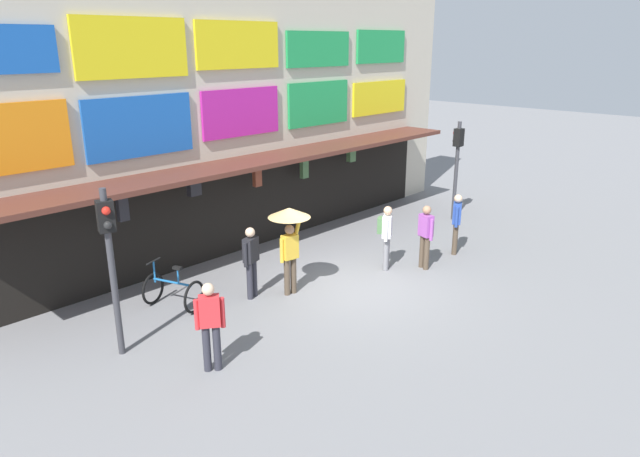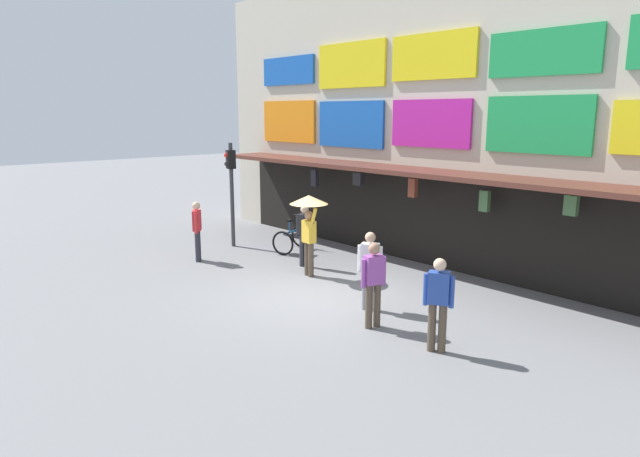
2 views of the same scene
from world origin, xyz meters
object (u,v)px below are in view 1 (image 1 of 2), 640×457
pedestrian_in_white (456,221)px  pedestrian_in_red (386,233)px  pedestrian_in_green (210,322)px  traffic_light_far (457,155)px  bicycle_parked (173,291)px  pedestrian_with_umbrella (289,226)px  pedestrian_in_purple (251,259)px  pedestrian_in_blue (425,233)px  traffic_light_near (109,247)px

pedestrian_in_white → pedestrian_in_red: (-2.24, 0.69, 0.04)m
pedestrian_in_red → pedestrian_in_green: bearing=-173.4°
traffic_light_far → bicycle_parked: 10.23m
pedestrian_with_umbrella → pedestrian_in_purple: (-0.74, 0.49, -0.69)m
pedestrian_in_blue → pedestrian_in_green: bearing=179.9°
pedestrian_in_blue → pedestrian_in_green: (-6.66, 0.01, 0.00)m
pedestrian_in_green → pedestrian_in_red: 5.96m
traffic_light_near → pedestrian_in_red: bearing=-8.6°
traffic_light_near → pedestrian_with_umbrella: 4.08m
pedestrian_in_white → pedestrian_in_blue: (-1.51, -0.00, 0.00)m
traffic_light_far → pedestrian_with_umbrella: traffic_light_far is taller
pedestrian_in_red → pedestrian_in_purple: 3.65m
traffic_light_far → pedestrian_in_blue: bearing=-158.0°
pedestrian_with_umbrella → pedestrian_in_red: size_ratio=1.24×
pedestrian_with_umbrella → pedestrian_in_green: size_ratio=1.24×
pedestrian_in_red → pedestrian_in_purple: same height
pedestrian_in_green → pedestrian_in_purple: (2.46, 1.84, 0.00)m
traffic_light_near → pedestrian_in_purple: 3.51m
pedestrian_in_white → pedestrian_in_purple: bearing=162.0°
traffic_light_near → bicycle_parked: (1.76, 0.96, -1.75)m
pedestrian_in_blue → pedestrian_in_red: size_ratio=1.00×
pedestrian_in_red → pedestrian_with_umbrella: bearing=166.3°
bicycle_parked → pedestrian_in_blue: 6.36m
pedestrian_in_green → pedestrian_in_red: same height
pedestrian_in_white → pedestrian_in_red: same height
traffic_light_near → pedestrian_in_purple: size_ratio=1.90×
traffic_light_near → traffic_light_far: same height
bicycle_parked → pedestrian_in_blue: bearing=-25.0°
pedestrian_with_umbrella → pedestrian_in_white: (4.97, -1.36, -0.69)m
bicycle_parked → pedestrian_in_blue: pedestrian_in_blue is taller
pedestrian_in_purple → pedestrian_in_green: bearing=-143.2°
traffic_light_near → pedestrian_in_white: traffic_light_near is taller
traffic_light_far → pedestrian_in_red: traffic_light_far is taller
pedestrian_with_umbrella → pedestrian_in_purple: 1.13m
traffic_light_far → pedestrian_with_umbrella: 7.78m
pedestrian_in_blue → pedestrian_in_green: 6.66m
traffic_light_near → pedestrian_with_umbrella: traffic_light_near is taller
pedestrian_in_blue → pedestrian_in_white: bearing=0.0°
bicycle_parked → pedestrian_in_green: (-0.92, -2.67, 0.55)m
bicycle_parked → pedestrian_with_umbrella: pedestrian_with_umbrella is taller
traffic_light_near → pedestrian_in_purple: bearing=2.3°
pedestrian_with_umbrella → pedestrian_in_white: size_ratio=1.24×
traffic_light_far → traffic_light_near: bearing=-179.9°
traffic_light_far → pedestrian_in_white: traffic_light_far is taller
pedestrian_in_white → pedestrian_in_red: bearing=162.8°
bicycle_parked → pedestrian_in_green: pedestrian_in_green is taller
traffic_light_near → pedestrian_in_white: size_ratio=1.90×
bicycle_parked → traffic_light_far: bearing=-5.4°
traffic_light_near → pedestrian_in_purple: traffic_light_near is taller
pedestrian_with_umbrella → pedestrian_in_red: pedestrian_with_umbrella is taller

